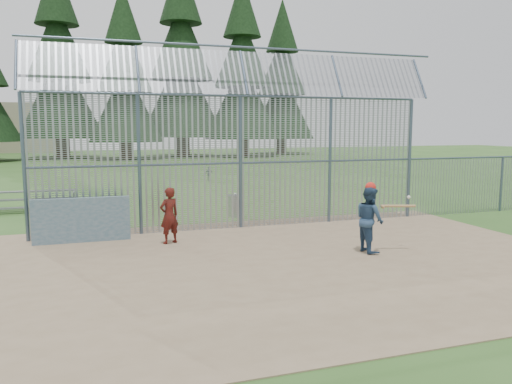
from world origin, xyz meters
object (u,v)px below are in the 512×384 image
object	(u,v)px
dugout_wall	(82,220)
trash_can	(236,206)
onlooker	(169,215)
batter	(370,219)
bleacher	(34,200)

from	to	relation	value
dugout_wall	trash_can	bearing A→B (deg)	27.11
onlooker	batter	bearing A→B (deg)	129.55
dugout_wall	trash_can	distance (m)	5.62
bleacher	batter	bearing A→B (deg)	-47.25
trash_can	dugout_wall	bearing A→B (deg)	-152.89
batter	onlooker	bearing A→B (deg)	61.70
dugout_wall	bleacher	size ratio (longest dim) A/B	0.83
dugout_wall	onlooker	distance (m)	2.37
bleacher	trash_can	bearing A→B (deg)	-26.52
onlooker	bleacher	distance (m)	7.87
dugout_wall	batter	distance (m)	7.52
bleacher	dugout_wall	bearing A→B (deg)	-73.40
trash_can	bleacher	distance (m)	7.56
batter	trash_can	world-z (taller)	batter
batter	bleacher	world-z (taller)	batter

